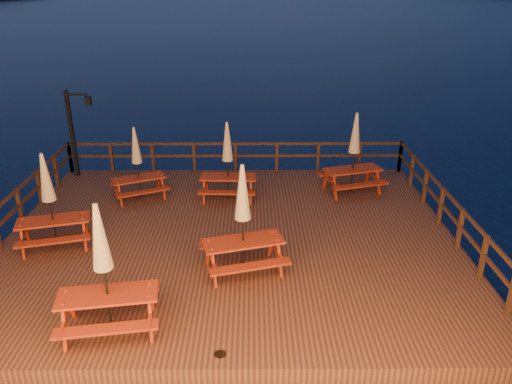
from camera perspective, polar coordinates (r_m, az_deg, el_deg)
ground at (r=13.68m, az=-2.92°, el=-6.49°), size 500.00×500.00×0.00m
deck at (r=13.59m, az=-2.94°, el=-5.76°), size 12.00×10.00×0.40m
deck_piles at (r=13.83m, az=-2.90°, el=-7.57°), size 11.44×9.44×1.40m
railing at (r=14.77m, az=-2.74°, el=0.87°), size 11.80×9.75×1.10m
lamp_post at (r=18.08m, az=-19.94°, el=7.15°), size 0.85×0.18×3.00m
picnic_table_0 at (r=15.74m, az=-13.45°, el=3.33°), size 2.01×1.87×2.30m
picnic_table_1 at (r=13.44m, az=-22.56°, el=-0.80°), size 2.08×1.86×2.52m
picnic_table_2 at (r=9.84m, az=-17.02°, el=-8.22°), size 2.11×1.83×2.71m
picnic_table_3 at (r=11.31m, az=-1.52°, el=-2.97°), size 2.21×1.98×2.66m
picnic_table_4 at (r=15.28m, az=-3.26°, el=3.70°), size 1.78×1.48×2.46m
picnic_table_5 at (r=16.04m, az=11.14°, el=4.54°), size 2.18×1.96×2.61m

